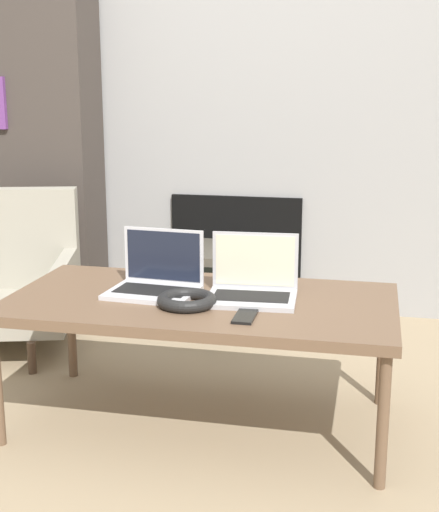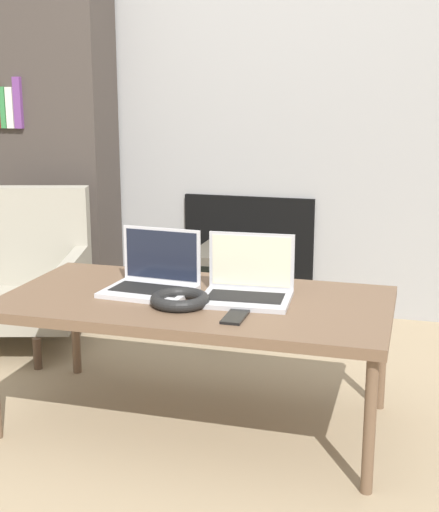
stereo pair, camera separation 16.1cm
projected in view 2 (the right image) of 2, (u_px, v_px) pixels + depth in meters
The scene contains 10 objects.
ground_plane at pixel (164, 469), 2.24m from camera, with size 14.00×14.00×0.00m, color #998466.
wall_back at pixel (280, 63), 3.60m from camera, with size 7.00×0.08×2.60m.
table at pixel (196, 307), 2.46m from camera, with size 1.33×0.68×0.46m.
laptop_left at pixel (153, 278), 2.53m from camera, with size 0.32×0.26×0.21m.
laptop_right at pixel (248, 285), 2.44m from camera, with size 0.31×0.25×0.21m.
headphones at pixel (180, 299), 2.36m from camera, with size 0.20×0.20×0.04m.
phone at pixel (235, 317), 2.23m from camera, with size 0.06×0.14×0.01m.
tv at pixel (237, 285), 3.62m from camera, with size 0.40×0.47×0.38m.
armchair at pixel (14, 272), 3.39m from camera, with size 0.82×0.78×0.70m.
bookshelf at pixel (50, 143), 3.83m from camera, with size 0.67×0.32×1.75m.
Camera 2 is at (0.72, -1.90, 1.17)m, focal length 50.00 mm.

